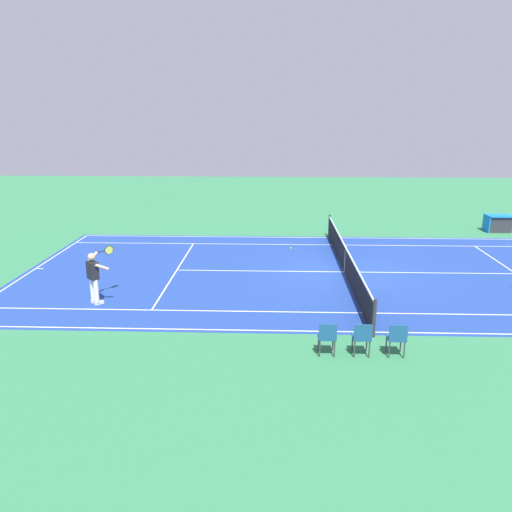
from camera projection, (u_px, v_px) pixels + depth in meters
The scene contains 10 objects.
ground_plane at pixel (345, 272), 19.22m from camera, with size 60.00×60.00×0.00m, color #2D7247.
court_slab at pixel (345, 272), 19.22m from camera, with size 24.20×11.40×0.00m, color navy.
court_line_markings at pixel (345, 272), 19.21m from camera, with size 23.85×11.05×0.01m.
tennis_net at pixel (345, 260), 19.08m from camera, with size 0.10×11.70×1.08m.
tennis_player_near at pixel (94, 275), 15.80m from camera, with size 0.75×1.14×1.70m.
tennis_ball at pixel (291, 248), 22.51m from camera, with size 0.07×0.07×0.07m, color #CCE01E.
spectator_chair_0 at pixel (397, 337), 12.40m from camera, with size 0.44×0.44×0.88m.
spectator_chair_1 at pixel (362, 336), 12.43m from camera, with size 0.44×0.44×0.88m.
spectator_chair_2 at pixel (327, 336), 12.46m from camera, with size 0.44×0.44×0.88m.
equipment_cart_tarped at pixel (498, 223), 25.68m from camera, with size 1.25×0.84×0.85m.
Camera 1 is at (2.69, 18.45, 5.78)m, focal length 35.63 mm.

